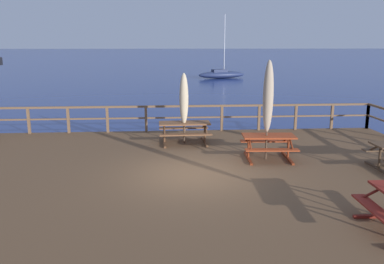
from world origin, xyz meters
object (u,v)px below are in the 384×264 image
patio_umbrella_tall_mid_right (184,99)px  sailboat_distant (222,74)px  picnic_table_mid_right (185,128)px  picnic_table_back_left (269,142)px  patio_umbrella_short_mid (268,97)px

patio_umbrella_tall_mid_right → sailboat_distant: size_ratio=0.33×
picnic_table_mid_right → sailboat_distant: sailboat_distant is taller
picnic_table_mid_right → patio_umbrella_tall_mid_right: size_ratio=0.73×
picnic_table_back_left → patio_umbrella_short_mid: size_ratio=0.55×
picnic_table_back_left → patio_umbrella_short_mid: (-0.08, -0.01, 1.41)m
patio_umbrella_short_mid → patio_umbrella_tall_mid_right: bearing=138.4°
patio_umbrella_short_mid → sailboat_distant: (4.00, 37.64, -2.20)m
picnic_table_back_left → sailboat_distant: sailboat_distant is taller
picnic_table_mid_right → sailboat_distant: 35.99m
picnic_table_mid_right → picnic_table_back_left: bearing=-41.5°
picnic_table_mid_right → patio_umbrella_tall_mid_right: (-0.02, -0.05, 1.07)m
picnic_table_mid_right → sailboat_distant: bearing=79.7°
patio_umbrella_short_mid → picnic_table_back_left: bearing=7.0°
picnic_table_back_left → sailboat_distant: bearing=84.0°
picnic_table_back_left → patio_umbrella_tall_mid_right: size_ratio=0.66×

